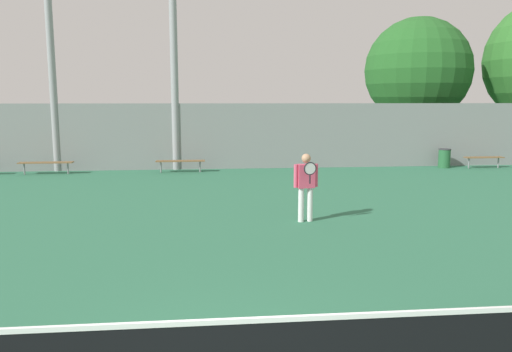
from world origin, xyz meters
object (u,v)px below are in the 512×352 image
at_px(bench_courtside_near, 484,158).
at_px(light_pole_far_right, 173,30).
at_px(tennis_player, 306,183).
at_px(bench_adjacent_court, 46,163).
at_px(light_pole_near_left, 50,30).
at_px(bench_courtside_far, 180,161).
at_px(tree_green_tall, 418,71).
at_px(trash_bin, 444,158).

height_order(bench_courtside_near, light_pole_far_right, light_pole_far_right).
bearing_deg(bench_courtside_near, light_pole_far_right, 176.05).
relative_size(tennis_player, bench_adjacent_court, 0.79).
height_order(bench_adjacent_court, light_pole_near_left, light_pole_near_left).
relative_size(bench_courtside_near, light_pole_far_right, 0.16).
bearing_deg(bench_courtside_far, light_pole_far_right, 103.23).
distance_m(bench_courtside_far, light_pole_far_right, 5.46).
relative_size(tennis_player, bench_courtside_far, 0.84).
bearing_deg(tree_green_tall, tennis_player, -122.03).
height_order(bench_courtside_far, light_pole_near_left, light_pole_near_left).
bearing_deg(tree_green_tall, trash_bin, -97.83).
distance_m(tennis_player, bench_adjacent_court, 12.50).
bearing_deg(trash_bin, bench_courtside_far, -178.66).
xyz_separation_m(tennis_player, light_pole_near_left, (-8.66, 9.76, 4.82)).
height_order(bench_courtside_far, light_pole_far_right, light_pole_far_right).
height_order(bench_courtside_far, bench_adjacent_court, same).
distance_m(light_pole_far_right, trash_bin, 12.93).
bearing_deg(light_pole_far_right, bench_courtside_far, -76.77).
bearing_deg(light_pole_far_right, light_pole_near_left, 179.77).
bearing_deg(tennis_player, trash_bin, 39.98).
bearing_deg(tennis_player, bench_courtside_far, 103.02).
xyz_separation_m(light_pole_near_left, trash_bin, (16.69, -0.68, -5.36)).
relative_size(bench_courtside_far, tree_green_tall, 0.28).
height_order(tennis_player, light_pole_far_right, light_pole_far_right).
distance_m(bench_courtside_far, light_pole_near_left, 7.49).
relative_size(light_pole_near_left, trash_bin, 12.36).
distance_m(bench_adjacent_court, light_pole_far_right, 7.50).
bearing_deg(trash_bin, tennis_player, -131.47).
bearing_deg(light_pole_near_left, tennis_player, -48.40).
bearing_deg(bench_adjacent_court, tree_green_tall, 16.12).
height_order(light_pole_far_right, trash_bin, light_pole_far_right).
xyz_separation_m(light_pole_near_left, tree_green_tall, (17.35, 4.12, -1.32)).
distance_m(bench_adjacent_court, tree_green_tall, 18.69).
relative_size(tennis_player, bench_courtside_near, 0.99).
bearing_deg(light_pole_far_right, bench_adjacent_court, -169.79).
height_order(tennis_player, tree_green_tall, tree_green_tall).
height_order(light_pole_near_left, light_pole_far_right, light_pole_far_right).
bearing_deg(bench_adjacent_court, light_pole_far_right, 10.21).
relative_size(tennis_player, light_pole_near_left, 0.16).
height_order(bench_courtside_near, trash_bin, trash_bin).
bearing_deg(bench_courtside_far, bench_adjacent_court, 180.00).
xyz_separation_m(tennis_player, bench_courtside_near, (9.71, 8.81, -0.52)).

